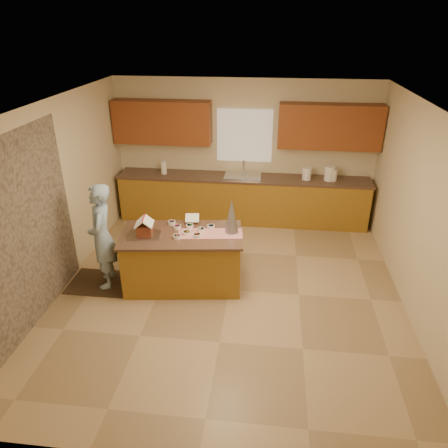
{
  "coord_description": "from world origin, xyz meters",
  "views": [
    {
      "loc": [
        0.53,
        -5.19,
        3.67
      ],
      "look_at": [
        -0.1,
        0.2,
        1.0
      ],
      "focal_mm": 33.72,
      "sensor_mm": 36.0,
      "label": 1
    }
  ],
  "objects_px": {
    "island_base": "(183,260)",
    "boy": "(102,237)",
    "gingerbread_house": "(145,228)",
    "tinsel_tree": "(232,216)"
  },
  "relations": [
    {
      "from": "island_base",
      "to": "boy",
      "type": "bearing_deg",
      "value": 179.49
    },
    {
      "from": "gingerbread_house",
      "to": "island_base",
      "type": "bearing_deg",
      "value": 12.42
    },
    {
      "from": "island_base",
      "to": "tinsel_tree",
      "type": "relative_size",
      "value": 3.27
    },
    {
      "from": "boy",
      "to": "gingerbread_house",
      "type": "height_order",
      "value": "boy"
    },
    {
      "from": "tinsel_tree",
      "to": "gingerbread_house",
      "type": "distance_m",
      "value": 1.25
    },
    {
      "from": "island_base",
      "to": "tinsel_tree",
      "type": "distance_m",
      "value": 1.01
    },
    {
      "from": "boy",
      "to": "gingerbread_house",
      "type": "distance_m",
      "value": 0.66
    },
    {
      "from": "boy",
      "to": "tinsel_tree",
      "type": "bearing_deg",
      "value": 83.63
    },
    {
      "from": "boy",
      "to": "gingerbread_house",
      "type": "relative_size",
      "value": 5.5
    },
    {
      "from": "tinsel_tree",
      "to": "island_base",
      "type": "bearing_deg",
      "value": -169.1
    }
  ]
}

